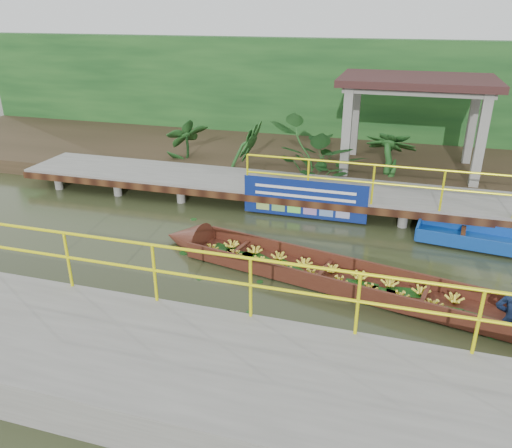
# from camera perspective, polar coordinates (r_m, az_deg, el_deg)

# --- Properties ---
(ground) EXTENTS (80.00, 80.00, 0.00)m
(ground) POSITION_cam_1_polar(r_m,az_deg,el_deg) (10.89, 0.07, -4.00)
(ground) COLOR #282E17
(ground) RESTS_ON ground
(land_strip) EXTENTS (30.00, 8.00, 0.45)m
(land_strip) POSITION_cam_1_polar(r_m,az_deg,el_deg) (17.66, 7.01, 7.55)
(land_strip) COLOR #2F2617
(land_strip) RESTS_ON ground
(far_dock) EXTENTS (16.00, 2.06, 1.66)m
(far_dock) POSITION_cam_1_polar(r_m,az_deg,el_deg) (13.76, 4.19, 4.12)
(far_dock) COLOR slate
(far_dock) RESTS_ON ground
(near_dock) EXTENTS (18.00, 2.40, 1.73)m
(near_dock) POSITION_cam_1_polar(r_m,az_deg,el_deg) (7.15, -1.82, -17.97)
(near_dock) COLOR slate
(near_dock) RESTS_ON ground
(pavilion) EXTENTS (4.40, 3.00, 3.00)m
(pavilion) POSITION_cam_1_polar(r_m,az_deg,el_deg) (15.73, 17.86, 14.35)
(pavilion) COLOR slate
(pavilion) RESTS_ON ground
(foliage_backdrop) EXTENTS (30.00, 0.80, 4.00)m
(foliage_backdrop) POSITION_cam_1_polar(r_m,az_deg,el_deg) (19.69, 8.57, 14.43)
(foliage_backdrop) COLOR #123A17
(foliage_backdrop) RESTS_ON ground
(vendor_boat) EXTENTS (9.73, 2.95, 2.17)m
(vendor_boat) POSITION_cam_1_polar(r_m,az_deg,el_deg) (9.77, 14.91, -6.72)
(vendor_boat) COLOR #3C1710
(vendor_boat) RESTS_ON ground
(blue_banner) EXTENTS (3.19, 0.04, 1.00)m
(blue_banner) POSITION_cam_1_polar(r_m,az_deg,el_deg) (12.76, 5.55, 2.87)
(blue_banner) COLOR navy
(blue_banner) RESTS_ON ground
(tropical_plants) EXTENTS (14.36, 1.36, 1.70)m
(tropical_plants) POSITION_cam_1_polar(r_m,az_deg,el_deg) (15.05, 14.28, 8.44)
(tropical_plants) COLOR #123A17
(tropical_plants) RESTS_ON ground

